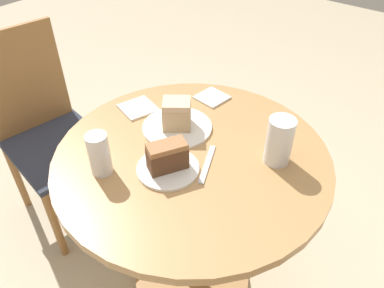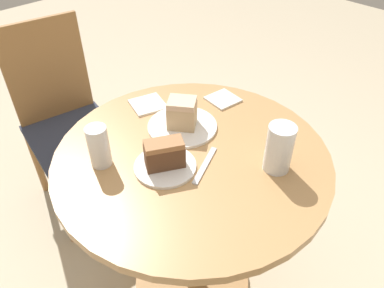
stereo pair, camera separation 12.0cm
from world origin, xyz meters
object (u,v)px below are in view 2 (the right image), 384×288
at_px(cake_slice_near, 164,154).
at_px(cake_slice_far, 182,113).
at_px(glass_lemonade, 99,148).
at_px(plate_near, 165,166).
at_px(plate_far, 182,126).
at_px(chair, 67,121).
at_px(glass_water, 279,151).

xyz_separation_m(cake_slice_near, cake_slice_far, (0.18, 0.12, 0.01)).
relative_size(cake_slice_near, glass_lemonade, 0.96).
distance_m(plate_near, plate_far, 0.21).
height_order(chair, glass_water, chair).
distance_m(plate_far, glass_water, 0.37).
distance_m(cake_slice_near, glass_lemonade, 0.20).
xyz_separation_m(chair, cake_slice_near, (-0.06, -0.82, 0.33)).
bearing_deg(glass_water, cake_slice_far, 100.54).
bearing_deg(chair, plate_far, -71.01).
distance_m(cake_slice_far, glass_lemonade, 0.31).
bearing_deg(cake_slice_near, plate_far, 32.49).
relative_size(plate_near, cake_slice_near, 1.46).
xyz_separation_m(plate_far, glass_lemonade, (-0.31, 0.04, 0.06)).
relative_size(plate_far, cake_slice_far, 1.96).
distance_m(cake_slice_far, glass_water, 0.36).
height_order(plate_near, glass_lemonade, glass_lemonade).
bearing_deg(plate_far, glass_water, -79.46).
distance_m(plate_near, glass_lemonade, 0.21).
bearing_deg(chair, cake_slice_far, -71.01).
xyz_separation_m(cake_slice_near, glass_water, (0.25, -0.24, 0.01)).
bearing_deg(cake_slice_far, glass_lemonade, 172.94).
height_order(cake_slice_near, glass_lemonade, glass_lemonade).
bearing_deg(cake_slice_near, glass_water, -44.30).
height_order(chair, cake_slice_far, chair).
bearing_deg(plate_far, cake_slice_far, 63.43).
height_order(plate_far, cake_slice_near, cake_slice_near).
bearing_deg(cake_slice_far, cake_slice_near, -147.51).
xyz_separation_m(chair, cake_slice_far, (0.12, -0.70, 0.34)).
relative_size(cake_slice_far, glass_water, 0.80).
relative_size(cake_slice_far, glass_lemonade, 0.91).
xyz_separation_m(cake_slice_far, glass_lemonade, (-0.31, 0.04, 0.00)).
height_order(chair, glass_lemonade, chair).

